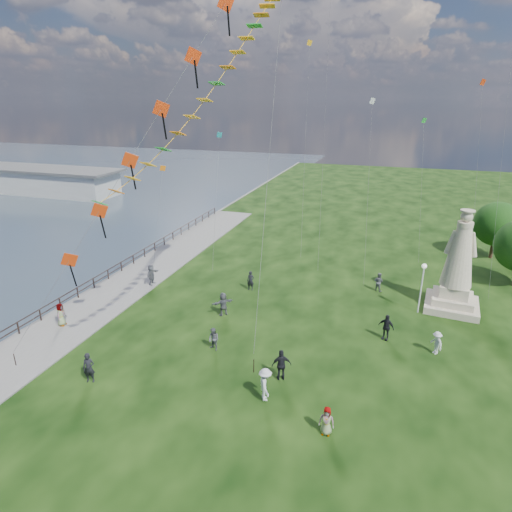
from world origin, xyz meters
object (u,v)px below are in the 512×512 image
(person_8, at_px, (436,343))
(person_7, at_px, (378,282))
(person_3, at_px, (281,365))
(person_6, at_px, (251,281))
(person_4, at_px, (327,421))
(person_0, at_px, (89,368))
(person_2, at_px, (265,384))
(pier_pavilion, at_px, (41,180))
(person_10, at_px, (61,316))
(statue, at_px, (457,273))
(person_9, at_px, (386,327))
(person_1, at_px, (214,339))
(lamppost, at_px, (423,278))
(person_11, at_px, (223,304))
(person_5, at_px, (152,275))

(person_8, bearing_deg, person_7, 172.42)
(person_3, distance_m, person_6, 12.52)
(person_4, xyz_separation_m, person_8, (5.51, 9.17, 0.02))
(person_0, distance_m, person_3, 11.06)
(person_2, bearing_deg, pier_pavilion, 25.58)
(person_6, bearing_deg, person_10, -141.12)
(statue, relative_size, person_0, 4.27)
(person_9, bearing_deg, person_2, -104.59)
(person_1, distance_m, person_3, 5.24)
(lamppost, xyz_separation_m, person_2, (-8.17, -13.28, -1.92))
(person_8, bearing_deg, person_11, -124.77)
(person_9, bearing_deg, lamppost, 85.63)
(person_3, bearing_deg, person_5, -58.23)
(person_8, bearing_deg, pier_pavilion, -150.47)
(person_1, xyz_separation_m, person_10, (-11.58, -0.59, 0.07))
(statue, xyz_separation_m, person_8, (-1.58, -7.17, -2.19))
(lamppost, relative_size, person_8, 2.56)
(person_0, bearing_deg, person_1, 25.83)
(pier_pavilion, xyz_separation_m, person_0, (43.80, -42.79, -0.92))
(person_4, bearing_deg, lamppost, 71.08)
(person_0, xyz_separation_m, person_2, (10.06, 1.66, 0.04))
(person_4, relative_size, person_7, 0.95)
(person_8, xyz_separation_m, person_9, (-3.13, 0.80, 0.15))
(person_3, height_order, person_5, person_3)
(person_0, relative_size, person_1, 1.19)
(person_5, bearing_deg, person_7, -76.01)
(person_1, bearing_deg, person_3, 3.55)
(statue, relative_size, person_3, 4.05)
(person_11, bearing_deg, person_8, 132.05)
(person_1, xyz_separation_m, person_3, (4.97, -1.63, 0.19))
(pier_pavilion, relative_size, person_4, 19.62)
(person_4, bearing_deg, person_8, 57.38)
(person_6, height_order, person_10, person_10)
(person_0, bearing_deg, person_8, 7.69)
(lamppost, relative_size, person_10, 2.36)
(person_5, bearing_deg, person_10, 163.47)
(person_5, bearing_deg, statue, -82.88)
(person_3, bearing_deg, pier_pavilion, -60.60)
(lamppost, xyz_separation_m, person_7, (-3.15, 3.12, -2.07))
(statue, height_order, person_3, statue)
(person_4, bearing_deg, person_10, 165.42)
(lamppost, relative_size, person_3, 2.06)
(person_0, distance_m, person_11, 10.79)
(person_2, height_order, person_6, person_2)
(pier_pavilion, relative_size, person_11, 16.50)
(person_3, relative_size, person_8, 1.24)
(person_3, distance_m, person_9, 8.54)
(person_1, xyz_separation_m, person_5, (-9.24, 7.75, 0.14))
(person_4, distance_m, person_8, 10.69)
(person_7, height_order, person_11, person_11)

